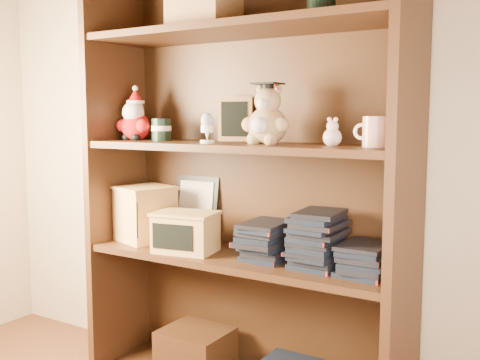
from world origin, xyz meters
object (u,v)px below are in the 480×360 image
at_px(grad_teddy_bear, 267,120).
at_px(treats_box, 145,213).
at_px(bookcase, 247,190).
at_px(teacher_mug, 374,132).

bearing_deg(grad_teddy_bear, treats_box, 179.43).
height_order(bookcase, teacher_mug, bookcase).
xyz_separation_m(bookcase, teacher_mug, (0.48, -0.05, 0.22)).
relative_size(bookcase, grad_teddy_bear, 7.54).
bearing_deg(teacher_mug, grad_teddy_bear, -179.01).
height_order(grad_teddy_bear, treats_box, grad_teddy_bear).
xyz_separation_m(grad_teddy_bear, teacher_mug, (0.37, 0.01, -0.03)).
xyz_separation_m(teacher_mug, treats_box, (-0.92, -0.00, -0.34)).
distance_m(grad_teddy_bear, teacher_mug, 0.37).
bearing_deg(treats_box, grad_teddy_bear, -0.57).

